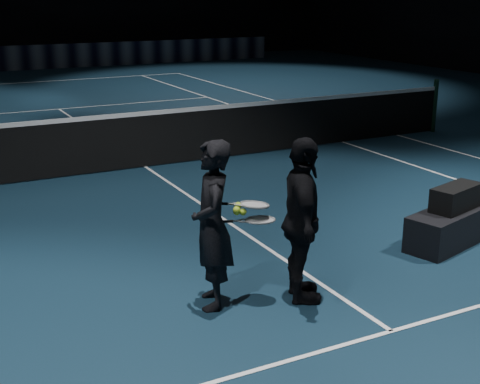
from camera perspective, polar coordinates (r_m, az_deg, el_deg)
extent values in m
plane|color=#0D2531|center=(11.44, -8.07, 2.12)|extent=(36.00, 36.00, 0.00)
cylinder|color=black|center=(14.67, 16.26, 7.08)|extent=(0.10, 0.10, 1.10)
cube|color=black|center=(11.34, -8.17, 4.32)|extent=(12.80, 0.02, 0.86)
cube|color=white|center=(11.25, -8.26, 6.63)|extent=(12.80, 0.03, 0.07)
cube|color=black|center=(26.33, -19.73, 10.66)|extent=(22.00, 0.15, 0.90)
cube|color=black|center=(8.30, 17.74, -2.77)|extent=(1.48, 0.84, 0.42)
cube|color=black|center=(8.19, 17.96, -0.44)|extent=(0.76, 0.48, 0.28)
cube|color=white|center=(8.09, 18.72, -0.73)|extent=(0.32, 0.09, 0.09)
imported|color=black|center=(6.18, -2.39, -2.85)|extent=(0.56, 0.68, 1.61)
imported|color=black|center=(6.32, 5.31, -2.47)|extent=(0.74, 1.02, 1.61)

